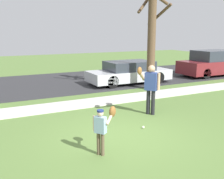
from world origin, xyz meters
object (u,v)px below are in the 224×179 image
street_tree_near (152,29)px  parked_sedan_silver (129,72)px  person_child (103,124)px  baseball (143,127)px  parked_suv_maroon (213,63)px  person_adult (150,85)px

street_tree_near → parked_sedan_silver: 2.97m
person_child → baseball: 2.18m
baseball → street_tree_near: size_ratio=0.01×
street_tree_near → parked_suv_maroon: street_tree_near is taller
person_child → parked_suv_maroon: 13.45m
person_adult → parked_sedan_silver: size_ratio=0.38×
baseball → parked_suv_maroon: (9.51, 6.26, 0.75)m
person_child → baseball: person_child is taller
person_child → baseball: bearing=-6.8°
baseball → parked_suv_maroon: 11.41m
parked_sedan_silver → street_tree_near: bearing=95.2°
person_child → baseball: size_ratio=15.35×
person_adult → parked_sedan_silver: bearing=-149.4°
street_tree_near → parked_sedan_silver: (-0.17, 1.82, -2.34)m
baseball → street_tree_near: street_tree_near is taller
person_adult → baseball: bearing=11.8°
parked_sedan_silver → person_child: bearing=55.9°
parked_sedan_silver → parked_suv_maroon: bearing=179.3°
person_adult → parked_sedan_silver: (2.24, 5.27, -0.44)m
baseball → parked_sedan_silver: parked_sedan_silver is taller
parked_sedan_silver → parked_suv_maroon: parked_suv_maroon is taller
street_tree_near → parked_suv_maroon: (6.15, 1.74, -2.17)m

